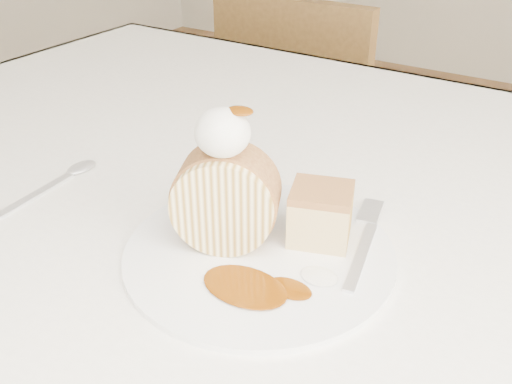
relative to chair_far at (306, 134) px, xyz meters
The scene contains 10 objects.
table 0.78m from the chair_far, 62.52° to the right, with size 1.40×0.90×0.75m.
chair_far is the anchor object (origin of this frame).
plate 0.94m from the chair_far, 65.57° to the right, with size 0.26×0.26×0.01m, color white.
roulade_slice 0.95m from the chair_far, 67.69° to the right, with size 0.09×0.09×0.05m, color #FDEDB0.
cake_chunk 0.93m from the chair_far, 61.95° to the right, with size 0.06×0.05×0.05m, color #A7753F.
whipped_cream 0.98m from the chair_far, 67.67° to the right, with size 0.05×0.05×0.04m, color white.
caramel_drizzle 0.99m from the chair_far, 66.74° to the right, with size 0.02×0.02×0.01m, color #652E04.
caramel_pool 1.00m from the chair_far, 65.86° to the right, with size 0.08×0.05×0.00m, color #652E04, non-canonical shape.
fork 0.95m from the chair_far, 59.52° to the right, with size 0.02×0.15×0.00m, color silver.
spoon 0.92m from the chair_far, 83.19° to the right, with size 0.02×0.14×0.00m, color silver.
Camera 1 is at (0.25, -0.32, 1.08)m, focal length 40.00 mm.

